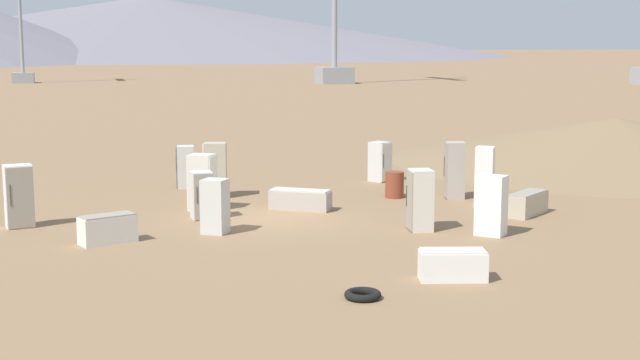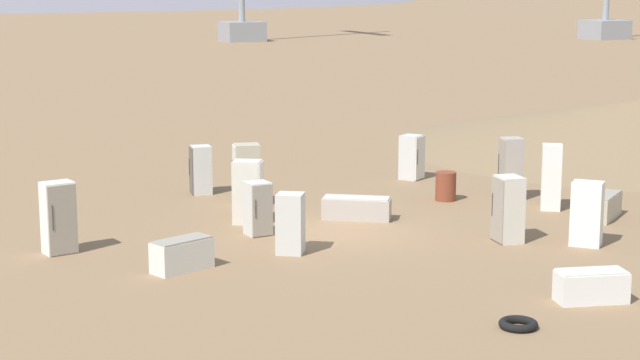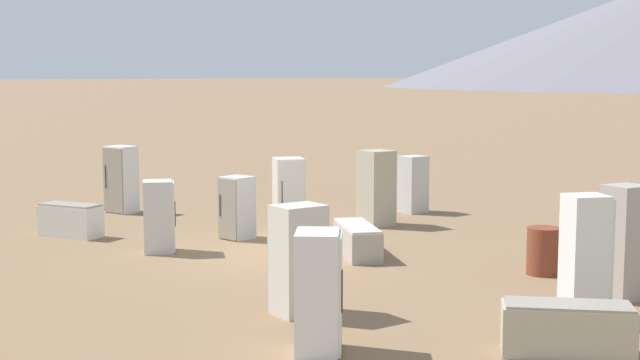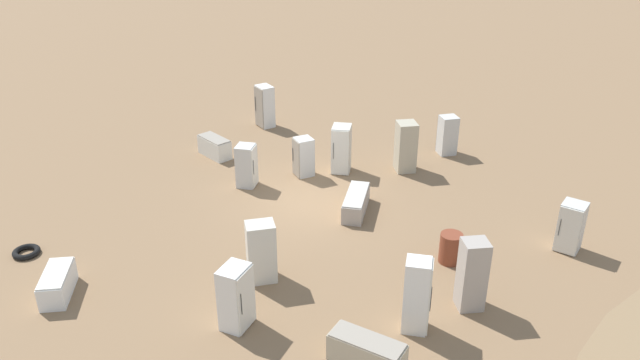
{
  "view_description": "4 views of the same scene",
  "coord_description": "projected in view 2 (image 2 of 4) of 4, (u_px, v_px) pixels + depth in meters",
  "views": [
    {
      "loc": [
        25.69,
        -5.58,
        5.27
      ],
      "look_at": [
        1.0,
        1.21,
        1.28
      ],
      "focal_mm": 50.0,
      "sensor_mm": 36.0,
      "label": 1
    },
    {
      "loc": [
        25.6,
        -11.5,
        6.79
      ],
      "look_at": [
        0.59,
        -0.74,
        1.6
      ],
      "focal_mm": 60.0,
      "sensor_mm": 36.0,
      "label": 2
    },
    {
      "loc": [
        11.87,
        13.79,
        3.76
      ],
      "look_at": [
        -0.09,
        1.24,
        1.68
      ],
      "focal_mm": 50.0,
      "sensor_mm": 36.0,
      "label": 3
    },
    {
      "loc": [
        6.37,
        17.29,
        9.93
      ],
      "look_at": [
        -0.24,
        0.5,
        1.01
      ],
      "focal_mm": 35.0,
      "sensor_mm": 36.0,
      "label": 4
    }
  ],
  "objects": [
    {
      "name": "discarded_fridge_12",
      "position": [
        356.0,
        208.0,
        30.33
      ],
      "size": [
        1.6,
        1.97,
        0.65
      ],
      "rotation": [
        0.0,
        0.0,
        5.7
      ],
      "color": "#A89E93",
      "rests_on": "ground_plane"
    },
    {
      "name": "discarded_fridge_4",
      "position": [
        59.0,
        218.0,
        26.51
      ],
      "size": [
        0.74,
        0.86,
        1.81
      ],
      "rotation": [
        0.0,
        0.0,
        4.9
      ],
      "color": "white",
      "rests_on": "ground_plane"
    },
    {
      "name": "discarded_fridge_3",
      "position": [
        258.0,
        209.0,
        28.44
      ],
      "size": [
        0.69,
        0.65,
        1.43
      ],
      "rotation": [
        0.0,
        0.0,
        4.79
      ],
      "color": "silver",
      "rests_on": "ground_plane"
    },
    {
      "name": "discarded_fridge_1",
      "position": [
        182.0,
        255.0,
        25.02
      ],
      "size": [
        1.1,
        1.58,
        0.77
      ],
      "rotation": [
        0.0,
        0.0,
        0.37
      ],
      "color": "silver",
      "rests_on": "ground_plane"
    },
    {
      "name": "discarded_fridge_7",
      "position": [
        201.0,
        170.0,
        33.82
      ],
      "size": [
        0.71,
        0.71,
        1.54
      ],
      "rotation": [
        0.0,
        0.0,
        3.01
      ],
      "color": "silver",
      "rests_on": "ground_plane"
    },
    {
      "name": "discarded_fridge_13",
      "position": [
        551.0,
        177.0,
        31.49
      ],
      "size": [
        0.83,
        0.81,
        1.95
      ],
      "rotation": [
        0.0,
        0.0,
        0.99
      ],
      "color": "white",
      "rests_on": "ground_plane"
    },
    {
      "name": "discarded_fridge_9",
      "position": [
        290.0,
        223.0,
        26.53
      ],
      "size": [
        0.88,
        0.88,
        1.52
      ],
      "rotation": [
        0.0,
        0.0,
        0.99
      ],
      "color": "silver",
      "rests_on": "ground_plane"
    },
    {
      "name": "discarded_fridge_8",
      "position": [
        511.0,
        169.0,
        32.93
      ],
      "size": [
        0.76,
        0.76,
        1.92
      ],
      "rotation": [
        0.0,
        0.0,
        2.89
      ],
      "color": "#A89E93",
      "rests_on": "ground_plane"
    },
    {
      "name": "discarded_fridge_0",
      "position": [
        591.0,
        286.0,
        22.61
      ],
      "size": [
        0.99,
        1.6,
        0.69
      ],
      "rotation": [
        0.0,
        0.0,
        2.89
      ],
      "color": "white",
      "rests_on": "ground_plane"
    },
    {
      "name": "discarded_fridge_2",
      "position": [
        246.0,
        175.0,
        32.05
      ],
      "size": [
        0.83,
        0.9,
        1.87
      ],
      "rotation": [
        0.0,
        0.0,
        2.92
      ],
      "color": "#B2A88E",
      "rests_on": "ground_plane"
    },
    {
      "name": "discarded_fridge_5",
      "position": [
        604.0,
        206.0,
        30.42
      ],
      "size": [
        1.57,
        1.76,
        0.71
      ],
      "rotation": [
        0.0,
        0.0,
        0.66
      ],
      "color": "#B2A88E",
      "rests_on": "ground_plane"
    },
    {
      "name": "discarded_fridge_11",
      "position": [
        508.0,
        209.0,
        27.66
      ],
      "size": [
        0.84,
        0.74,
        1.73
      ],
      "rotation": [
        0.0,
        0.0,
        3.0
      ],
      "color": "beige",
      "rests_on": "ground_plane"
    },
    {
      "name": "ground_plane",
      "position": [
        337.0,
        232.0,
        28.83
      ],
      "size": [
        1000.0,
        1000.0,
        0.0
      ],
      "primitive_type": "plane",
      "color": "#846647"
    },
    {
      "name": "rusty_barrel",
      "position": [
        446.0,
        186.0,
        32.86
      ],
      "size": [
        0.63,
        0.63,
        0.89
      ],
      "color": "brown",
      "rests_on": "ground_plane"
    },
    {
      "name": "scrap_tire",
      "position": [
        518.0,
        324.0,
        20.96
      ],
      "size": [
        0.78,
        0.78,
        0.16
      ],
      "color": "black",
      "rests_on": "ground_plane"
    },
    {
      "name": "discarded_fridge_6",
      "position": [
        587.0,
        214.0,
        27.3
      ],
      "size": [
        0.97,
        0.96,
        1.66
      ],
      "rotation": [
        0.0,
        0.0,
        0.76
      ],
      "color": "white",
      "rests_on": "ground_plane"
    },
    {
      "name": "discarded_fridge_10",
      "position": [
        412.0,
        157.0,
        36.28
      ],
      "size": [
        0.92,
        0.91,
        1.51
      ],
      "rotation": [
        0.0,
        0.0,
        5.3
      ],
      "color": "silver",
      "rests_on": "ground_plane"
    },
    {
      "name": "discarded_fridge_14",
      "position": [
        248.0,
        192.0,
        29.75
      ],
      "size": [
        0.96,
        1.01,
        1.77
      ],
      "rotation": [
        0.0,
        0.0,
        5.74
      ],
      "color": "beige",
      "rests_on": "ground_plane"
    }
  ]
}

